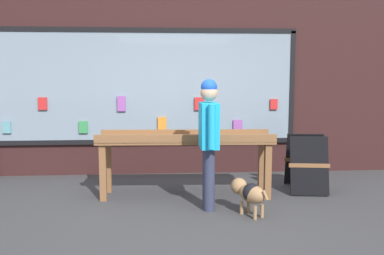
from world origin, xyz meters
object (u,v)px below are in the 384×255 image
at_px(display_table_main, 185,145).
at_px(sandwich_board_sign, 306,162).
at_px(person_browsing, 209,134).
at_px(small_dog, 249,192).

relative_size(display_table_main, sandwich_board_sign, 3.00).
bearing_deg(person_browsing, sandwich_board_sign, -63.77).
bearing_deg(display_table_main, small_dog, -51.07).
relative_size(display_table_main, person_browsing, 1.49).
xyz_separation_m(display_table_main, person_browsing, (0.26, -0.64, 0.24)).
distance_m(display_table_main, small_dog, 1.26).
distance_m(person_browsing, small_dog, 0.89).
height_order(display_table_main, small_dog, display_table_main).
bearing_deg(sandwich_board_sign, display_table_main, -166.90).
height_order(person_browsing, sandwich_board_sign, person_browsing).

